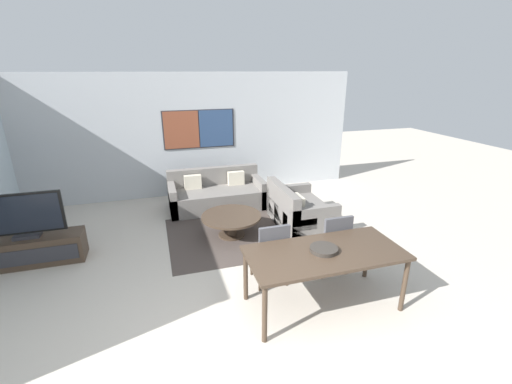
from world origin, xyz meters
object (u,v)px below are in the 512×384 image
dining_table (325,257)px  sofa_main (216,195)px  coffee_table (231,220)px  television (22,216)px  fruit_bowl (324,249)px  sofa_side (297,212)px  dining_chair_left (271,250)px  tv_console (31,250)px  dining_chair_centre (333,241)px

dining_table → sofa_main: bearing=100.2°
dining_table → coffee_table: bearing=106.6°
television → fruit_bowl: size_ratio=3.29×
television → sofa_side: television is taller
sofa_main → dining_chair_left: bearing=-86.4°
tv_console → sofa_side: (4.49, 0.09, 0.05)m
fruit_bowl → dining_table: bearing=-50.6°
tv_console → sofa_side: 4.49m
coffee_table → dining_chair_left: bearing=-83.2°
sofa_main → sofa_side: bearing=-46.7°
television → dining_table: bearing=-29.9°
television → fruit_bowl: bearing=-29.8°
television → tv_console: bearing=-90.0°
dining_chair_left → sofa_side: bearing=56.2°
dining_chair_centre → dining_chair_left: bearing=-179.5°
sofa_main → dining_chair_centre: 3.27m
dining_chair_centre → fruit_bowl: 0.83m
dining_table → dining_chair_centre: 0.81m
coffee_table → dining_chair_centre: dining_chair_centre is taller
sofa_main → fruit_bowl: bearing=-80.0°
television → coffee_table: (3.18, 0.02, -0.50)m
coffee_table → fruit_bowl: size_ratio=3.13×
sofa_main → coffee_table: sofa_main is taller
tv_console → television: bearing=90.0°
sofa_side → fruit_bowl: (-0.66, -2.29, 0.53)m
tv_console → television: television is taller
television → dining_chair_left: bearing=-25.2°
dining_table → tv_console: bearing=150.1°
tv_console → sofa_side: size_ratio=1.11×
sofa_side → dining_chair_centre: dining_chair_centre is taller
sofa_main → dining_table: (0.66, -3.69, 0.43)m
sofa_main → dining_table: sofa_main is taller
sofa_side → dining_chair_centre: 1.69m
dining_table → fruit_bowl: size_ratio=5.63×
coffee_table → sofa_side: bearing=3.3°
tv_console → television: size_ratio=1.36×
tv_console → fruit_bowl: (3.83, -2.19, 0.58)m
dining_table → fruit_bowl: (-0.01, 0.02, 0.10)m
television → sofa_main: bearing=25.0°
dining_chair_centre → fruit_bowl: dining_chair_centre is taller
coffee_table → dining_chair_left: size_ratio=1.14×
television → sofa_main: 3.54m
coffee_table → television: bearing=-179.7°
sofa_side → dining_chair_left: dining_chair_left is taller
coffee_table → tv_console: bearing=-179.7°
sofa_main → fruit_bowl: (0.65, -3.67, 0.53)m
coffee_table → fruit_bowl: bearing=-73.6°
dining_table → dining_chair_centre: bearing=53.3°
dining_chair_centre → coffee_table: bearing=125.6°
tv_console → sofa_side: bearing=1.2°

